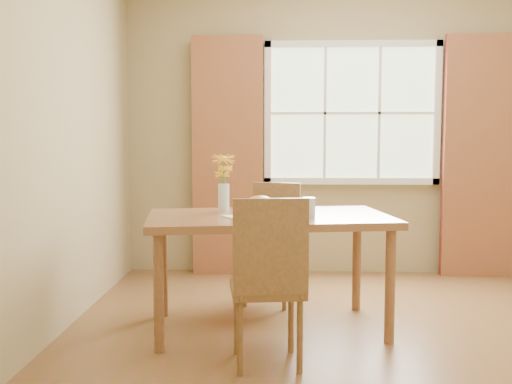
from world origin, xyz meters
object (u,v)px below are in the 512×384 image
object	(u,v)px
chair_near	(269,275)
chair_far	(273,237)
dining_table	(269,227)
water_glass	(309,207)
flower_vase	(224,177)
croissant_sandwich	(259,206)

from	to	relation	value
chair_near	chair_far	bearing A→B (deg)	82.24
dining_table	water_glass	world-z (taller)	water_glass
dining_table	chair_far	distance (m)	0.72
chair_near	flower_vase	world-z (taller)	flower_vase
croissant_sandwich	chair_near	bearing A→B (deg)	-119.15
dining_table	flower_vase	world-z (taller)	flower_vase
chair_near	chair_far	xyz separation A→B (m)	(0.01, 1.40, -0.02)
croissant_sandwich	water_glass	bearing A→B (deg)	-21.88
water_glass	flower_vase	bearing A→B (deg)	158.75
dining_table	chair_far	bearing A→B (deg)	79.37
dining_table	water_glass	size ratio (longest dim) A/B	13.92
chair_far	flower_vase	distance (m)	0.80
chair_far	water_glass	distance (m)	0.85
flower_vase	croissant_sandwich	bearing A→B (deg)	-50.32
water_glass	croissant_sandwich	bearing A→B (deg)	-165.68
chair_far	flower_vase	size ratio (longest dim) A/B	2.33
croissant_sandwich	flower_vase	size ratio (longest dim) A/B	0.51
chair_near	flower_vase	bearing A→B (deg)	102.94
water_glass	flower_vase	xyz separation A→B (m)	(-0.58, 0.22, 0.18)
chair_near	flower_vase	xyz separation A→B (m)	(-0.33, 0.88, 0.48)
chair_near	chair_far	size ratio (longest dim) A/B	1.05
croissant_sandwich	water_glass	size ratio (longest dim) A/B	1.64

